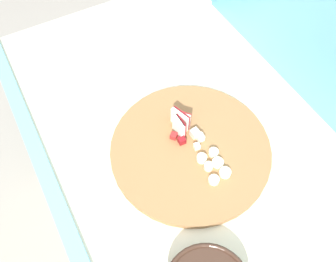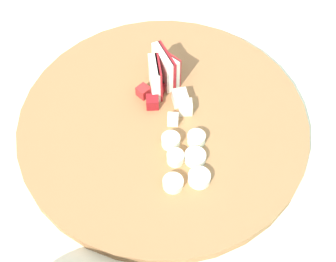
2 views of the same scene
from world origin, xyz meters
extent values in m
cube|color=beige|center=(0.00, 0.00, 0.46)|extent=(1.26, 0.71, 0.93)
cylinder|color=olive|center=(0.01, 0.00, 0.94)|extent=(0.40, 0.40, 0.02)
cube|color=maroon|center=(-0.04, 0.00, 0.97)|extent=(0.04, 0.01, 0.05)
cube|color=white|center=(-0.04, -0.01, 0.97)|extent=(0.04, 0.01, 0.05)
cube|color=maroon|center=(-0.07, 0.02, 0.97)|extent=(0.05, 0.02, 0.05)
cube|color=beige|center=(-0.06, 0.01, 0.97)|extent=(0.05, 0.03, 0.05)
cube|color=maroon|center=(-0.06, 0.01, 0.97)|extent=(0.05, 0.02, 0.05)
cube|color=white|center=(-0.06, 0.01, 0.97)|extent=(0.05, 0.03, 0.05)
cube|color=#A32323|center=(-0.06, 0.02, 0.97)|extent=(0.04, 0.03, 0.05)
cube|color=#EFE5CC|center=(-0.06, 0.01, 0.97)|extent=(0.04, 0.04, 0.05)
cube|color=#EFE5CC|center=(0.02, 0.01, 0.95)|extent=(0.02, 0.02, 0.01)
cube|color=maroon|center=(-0.01, -0.01, 0.95)|extent=(0.02, 0.02, 0.02)
cube|color=beige|center=(0.00, 0.03, 0.96)|extent=(0.02, 0.02, 0.02)
cube|color=beige|center=(-0.02, 0.03, 0.96)|extent=(0.02, 0.02, 0.02)
cube|color=#A32323|center=(-0.04, -0.02, 0.95)|extent=(0.02, 0.02, 0.02)
cube|color=maroon|center=(-0.04, 0.00, 0.95)|extent=(0.02, 0.02, 0.01)
cylinder|color=#F4EAC6|center=(0.05, 0.01, 0.95)|extent=(0.02, 0.02, 0.01)
cylinder|color=beige|center=(0.08, 0.01, 0.95)|extent=(0.02, 0.02, 0.01)
cylinder|color=beige|center=(0.11, 0.00, 0.95)|extent=(0.03, 0.03, 0.01)
cylinder|color=beige|center=(0.05, 0.04, 0.95)|extent=(0.02, 0.02, 0.01)
cylinder|color=white|center=(0.08, 0.03, 0.95)|extent=(0.03, 0.03, 0.01)
cylinder|color=white|center=(0.11, 0.03, 0.95)|extent=(0.03, 0.03, 0.01)
camera|label=1|loc=(0.37, -0.26, 1.69)|focal=37.63mm
camera|label=2|loc=(0.37, -0.04, 1.44)|focal=47.98mm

